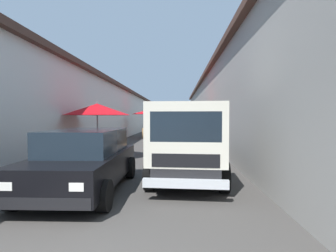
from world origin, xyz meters
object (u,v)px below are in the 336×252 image
fruit_stall_far_right (179,117)px  fruit_stall_near_left (97,115)px  vendor_by_crates (180,128)px  plastic_stool (118,147)px  fruit_stall_far_left (145,117)px  parked_scooter (109,141)px  delivery_truck (187,144)px  hatchback_car (85,160)px

fruit_stall_far_right → fruit_stall_near_left: 6.66m
fruit_stall_near_left → vendor_by_crates: (9.16, -3.47, -0.91)m
vendor_by_crates → plastic_stool: bearing=158.3°
fruit_stall_far_left → plastic_stool: fruit_stall_far_left is taller
parked_scooter → delivery_truck: bearing=-150.1°
fruit_stall_far_left → parked_scooter: 8.29m
fruit_stall_far_left → parked_scooter: (-8.13, 0.90, -1.34)m
hatchback_car → plastic_stool: bearing=6.3°
fruit_stall_far_left → plastic_stool: bearing=179.7°
fruit_stall_near_left → plastic_stool: bearing=-16.4°
fruit_stall_near_left → parked_scooter: bearing=6.9°
fruit_stall_near_left → hatchback_car: fruit_stall_near_left is taller
hatchback_car → plastic_stool: (6.08, 0.67, -0.41)m
hatchback_car → fruit_stall_far_left: bearing=2.3°
fruit_stall_near_left → parked_scooter: (3.17, 0.38, -1.41)m
fruit_stall_far_left → delivery_truck: fruit_stall_far_left is taller
vendor_by_crates → parked_scooter: (-5.99, 3.86, -0.50)m
fruit_stall_far_right → hatchback_car: (-10.20, 2.24, -1.05)m
fruit_stall_far_right → delivery_truck: 9.54m
fruit_stall_near_left → hatchback_car: 4.74m
fruit_stall_near_left → plastic_stool: 2.28m
fruit_stall_far_right → delivery_truck: size_ratio=0.58×
fruit_stall_far_right → fruit_stall_far_left: size_ratio=1.21×
fruit_stall_near_left → hatchback_car: bearing=-165.6°
hatchback_car → vendor_by_crates: vendor_by_crates is taller
delivery_truck → parked_scooter: bearing=29.9°
parked_scooter → plastic_stool: parked_scooter is taller
fruit_stall_near_left → plastic_stool: size_ratio=6.25×
fruit_stall_far_right → parked_scooter: fruit_stall_far_right is taller
hatchback_car → delivery_truck: (0.69, -2.47, 0.30)m
hatchback_car → vendor_by_crates: (13.62, -2.33, 0.21)m
fruit_stall_far_right → delivery_truck: (-9.51, -0.23, -0.75)m
parked_scooter → plastic_stool: (-1.56, -0.86, -0.12)m
parked_scooter → plastic_stool: bearing=-151.2°
fruit_stall_far_right → vendor_by_crates: 3.52m
plastic_stool → delivery_truck: bearing=-149.8°
fruit_stall_far_right → plastic_stool: size_ratio=6.67×
fruit_stall_far_right → vendor_by_crates: (3.42, -0.09, -0.84)m
fruit_stall_near_left → fruit_stall_far_left: fruit_stall_far_left is taller
hatchback_car → vendor_by_crates: bearing=-9.7°
fruit_stall_far_right → plastic_stool: fruit_stall_far_right is taller
fruit_stall_far_right → hatchback_car: fruit_stall_far_right is taller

